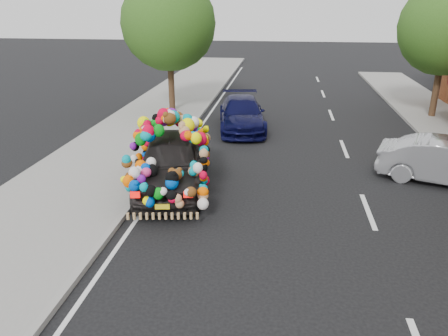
{
  "coord_description": "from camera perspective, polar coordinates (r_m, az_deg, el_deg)",
  "views": [
    {
      "loc": [
        1.35,
        -10.2,
        4.91
      ],
      "look_at": [
        -0.04,
        -0.04,
        0.99
      ],
      "focal_mm": 35.0,
      "sensor_mm": 36.0,
      "label": 1
    }
  ],
  "objects": [
    {
      "name": "ground",
      "position": [
        11.4,
        0.21,
        -4.58
      ],
      "size": [
        100.0,
        100.0,
        0.0
      ],
      "primitive_type": "plane",
      "color": "black",
      "rests_on": "ground"
    },
    {
      "name": "sidewalk",
      "position": [
        12.63,
        -19.53,
        -2.93
      ],
      "size": [
        4.0,
        60.0,
        0.12
      ],
      "primitive_type": "cube",
      "color": "gray",
      "rests_on": "ground"
    },
    {
      "name": "kerb",
      "position": [
        11.89,
        -11.11,
        -3.55
      ],
      "size": [
        0.15,
        60.0,
        0.13
      ],
      "primitive_type": "cube",
      "color": "gray",
      "rests_on": "ground"
    },
    {
      "name": "lane_markings",
      "position": [
        11.54,
        18.3,
        -5.36
      ],
      "size": [
        6.0,
        50.0,
        0.01
      ],
      "primitive_type": null,
      "color": "silver",
      "rests_on": "ground"
    },
    {
      "name": "tree_near_sidewalk",
      "position": [
        20.39,
        -7.24,
        18.27
      ],
      "size": [
        4.2,
        4.2,
        6.13
      ],
      "color": "#332114",
      "rests_on": "ground"
    },
    {
      "name": "tree_far_b",
      "position": [
        21.3,
        27.09,
        16.02
      ],
      "size": [
        4.0,
        4.0,
        5.9
      ],
      "color": "#332114",
      "rests_on": "ground"
    },
    {
      "name": "plush_art_car",
      "position": [
        12.04,
        -6.98,
        2.36
      ],
      "size": [
        2.82,
        4.91,
        2.16
      ],
      "rotation": [
        0.0,
        0.0,
        0.15
      ],
      "color": "black",
      "rests_on": "ground"
    },
    {
      "name": "navy_sedan",
      "position": [
        17.91,
        2.33,
        7.09
      ],
      "size": [
        2.4,
        4.59,
        1.27
      ],
      "primitive_type": "imported",
      "rotation": [
        0.0,
        0.0,
        0.15
      ],
      "color": "black",
      "rests_on": "ground"
    }
  ]
}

